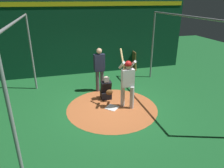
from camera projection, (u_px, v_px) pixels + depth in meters
ground_plane at (112, 108)px, 7.67m from camera, size 26.24×26.24×0.00m
dirt_circle at (112, 108)px, 7.66m from camera, size 3.31×3.31×0.01m
home_plate at (112, 108)px, 7.66m from camera, size 0.59×0.59×0.01m
batter at (128, 80)px, 7.33m from camera, size 0.68×0.49×2.11m
catcher at (106, 90)px, 8.22m from camera, size 0.58×0.40×0.97m
umpire at (99, 67)px, 8.68m from camera, size 0.24×0.49×1.88m
back_wall at (90, 38)px, 10.68m from camera, size 0.22×10.24×3.63m
cage_frame at (112, 49)px, 6.83m from camera, size 5.33×5.61×3.19m
bat_rack at (134, 61)px, 11.56m from camera, size 0.58×0.19×1.05m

